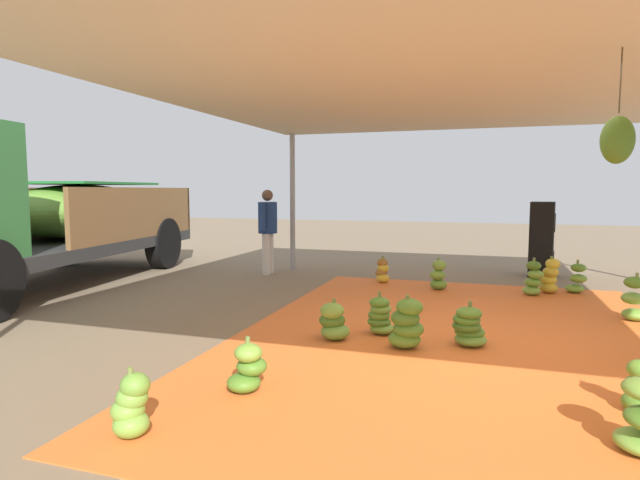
# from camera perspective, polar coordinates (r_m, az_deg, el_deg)

# --- Properties ---
(ground_plane) EXTENTS (40.00, 40.00, 0.00)m
(ground_plane) POSITION_cam_1_polar(r_m,az_deg,el_deg) (6.60, -12.51, -8.24)
(ground_plane) COLOR #7F6B51
(tarp_orange) EXTENTS (6.64, 4.52, 0.01)m
(tarp_orange) POSITION_cam_1_polar(r_m,az_deg,el_deg) (5.74, 14.78, -10.35)
(tarp_orange) COLOR orange
(tarp_orange) RESTS_ON ground
(tent_canopy) EXTENTS (8.00, 7.00, 2.68)m
(tent_canopy) POSITION_cam_1_polar(r_m,az_deg,el_deg) (5.61, 16.45, 16.05)
(tent_canopy) COLOR #9EA0A5
(tent_canopy) RESTS_ON ground
(banana_bunch_0) EXTENTS (0.34, 0.34, 0.56)m
(banana_bunch_0) POSITION_cam_1_polar(r_m,az_deg,el_deg) (8.24, 22.44, -4.04)
(banana_bunch_0) COLOR #75A83D
(banana_bunch_0) RESTS_ON tarp_orange
(banana_bunch_1) EXTENTS (0.43, 0.41, 0.45)m
(banana_bunch_1) POSITION_cam_1_polar(r_m,az_deg,el_deg) (5.44, 16.07, -9.22)
(banana_bunch_1) COLOR #6B9E38
(banana_bunch_1) RESTS_ON tarp_orange
(banana_bunch_2) EXTENTS (0.33, 0.35, 0.43)m
(banana_bunch_2) POSITION_cam_1_polar(r_m,az_deg,el_deg) (4.13, -7.98, -13.90)
(banana_bunch_2) COLOR #518428
(banana_bunch_2) RESTS_ON tarp_orange
(banana_bunch_3) EXTENTS (0.37, 0.40, 0.50)m
(banana_bunch_3) POSITION_cam_1_polar(r_m,az_deg,el_deg) (8.71, 26.46, -3.92)
(banana_bunch_3) COLOR #6B9E38
(banana_bunch_3) RESTS_ON tarp_orange
(banana_bunch_4) EXTENTS (0.29, 0.29, 0.45)m
(banana_bunch_4) POSITION_cam_1_polar(r_m,az_deg,el_deg) (8.75, 6.89, -3.42)
(banana_bunch_4) COLOR gold
(banana_bunch_4) RESTS_ON tarp_orange
(banana_bunch_5) EXTENTS (0.43, 0.45, 0.53)m
(banana_bunch_5) POSITION_cam_1_polar(r_m,az_deg,el_deg) (5.20, 9.53, -9.22)
(banana_bunch_5) COLOR #60932D
(banana_bunch_5) RESTS_ON tarp_orange
(banana_bunch_6) EXTENTS (0.39, 0.41, 0.43)m
(banana_bunch_6) POSITION_cam_1_polar(r_m,az_deg,el_deg) (5.43, 1.48, -9.03)
(banana_bunch_6) COLOR #6B9E38
(banana_bunch_6) RESTS_ON tarp_orange
(banana_bunch_7) EXTENTS (0.37, 0.36, 0.56)m
(banana_bunch_7) POSITION_cam_1_polar(r_m,az_deg,el_deg) (8.52, 24.02, -3.75)
(banana_bunch_7) COLOR gold
(banana_bunch_7) RESTS_ON tarp_orange
(banana_bunch_8) EXTENTS (0.34, 0.34, 0.50)m
(banana_bunch_8) POSITION_cam_1_polar(r_m,az_deg,el_deg) (8.26, 12.92, -3.89)
(banana_bunch_8) COLOR #60932D
(banana_bunch_8) RESTS_ON tarp_orange
(banana_bunch_9) EXTENTS (0.40, 0.39, 0.57)m
(banana_bunch_9) POSITION_cam_1_polar(r_m,az_deg,el_deg) (7.24, 31.32, -5.71)
(banana_bunch_9) COLOR #6B9E38
(banana_bunch_9) RESTS_ON tarp_orange
(banana_bunch_11) EXTENTS (0.30, 0.29, 0.42)m
(banana_bunch_11) POSITION_cam_1_polar(r_m,az_deg,el_deg) (4.37, 31.82, -13.66)
(banana_bunch_11) COLOR #518428
(banana_bunch_11) RESTS_ON tarp_orange
(banana_bunch_13) EXTENTS (0.32, 0.34, 0.44)m
(banana_bunch_13) POSITION_cam_1_polar(r_m,az_deg,el_deg) (3.62, -20.09, -16.82)
(banana_bunch_13) COLOR #75A83D
(banana_bunch_13) RESTS_ON tarp_orange
(banana_bunch_14) EXTENTS (0.35, 0.38, 0.46)m
(banana_bunch_14) POSITION_cam_1_polar(r_m,az_deg,el_deg) (5.67, 6.65, -8.37)
(banana_bunch_14) COLOR #75A83D
(banana_bunch_14) RESTS_ON tarp_orange
(cargo_truck_main) EXTENTS (6.70, 3.24, 2.40)m
(cargo_truck_main) POSITION_cam_1_polar(r_m,az_deg,el_deg) (9.21, -30.30, 2.44)
(cargo_truck_main) COLOR #2D2D2D
(cargo_truck_main) RESTS_ON ground
(worker_0) EXTENTS (0.57, 0.35, 1.56)m
(worker_0) POSITION_cam_1_polar(r_m,az_deg,el_deg) (9.58, -5.78, 1.65)
(worker_0) COLOR silver
(worker_0) RESTS_ON ground
(speaker_stack) EXTENTS (0.59, 0.48, 1.34)m
(speaker_stack) POSITION_cam_1_polar(r_m,az_deg,el_deg) (10.13, 23.25, 0.07)
(speaker_stack) COLOR black
(speaker_stack) RESTS_ON ground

